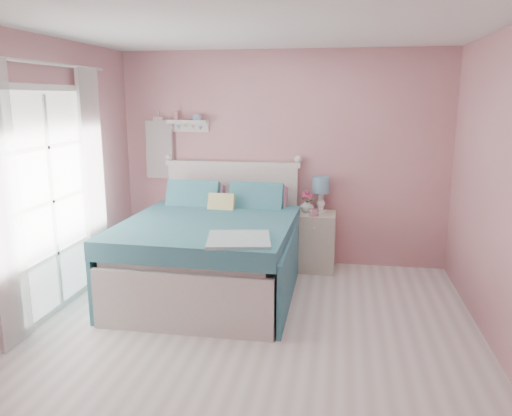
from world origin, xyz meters
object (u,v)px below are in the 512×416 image
(bed, at_px, (212,252))
(table_lamp, at_px, (321,187))
(vase, at_px, (307,205))
(teacup, at_px, (314,212))
(nightstand, at_px, (315,241))

(bed, height_order, table_lamp, bed)
(table_lamp, xyz_separation_m, vase, (-0.16, -0.08, -0.21))
(bed, distance_m, table_lamp, 1.57)
(teacup, bearing_deg, vase, 118.01)
(vase, bearing_deg, teacup, -61.99)
(nightstand, bearing_deg, bed, -141.43)
(table_lamp, relative_size, teacup, 4.04)
(bed, relative_size, teacup, 21.26)
(nightstand, distance_m, teacup, 0.41)
(teacup, bearing_deg, nightstand, 85.83)
(bed, xyz_separation_m, table_lamp, (1.11, 0.95, 0.57))
(nightstand, height_order, teacup, teacup)
(bed, xyz_separation_m, nightstand, (1.05, 0.84, -0.07))
(table_lamp, bearing_deg, teacup, -104.71)
(nightstand, height_order, table_lamp, table_lamp)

